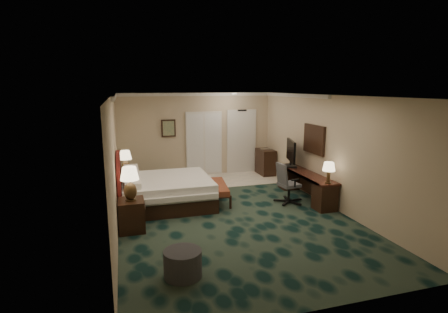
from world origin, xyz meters
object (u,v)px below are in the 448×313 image
object	(u,v)px
ottoman	(183,263)
minibar	(265,162)
lamp_near	(130,184)
desk	(305,185)
nightstand_near	(132,215)
lamp_far	(126,162)
desk_chair	(289,183)
tv	(291,153)
bed	(167,191)
bed_bench	(216,193)
nightstand_far	(127,183)

from	to	relation	value
ottoman	minibar	bearing A→B (deg)	56.23
lamp_near	desk	xyz separation A→B (m)	(4.44, 0.93, -0.65)
nightstand_near	ottoman	distance (m)	2.17
lamp_far	desk_chair	bearing A→B (deg)	-28.26
lamp_near	tv	size ratio (longest dim) A/B	0.72
ottoman	desk	distance (m)	4.77
desk_chair	lamp_near	bearing A→B (deg)	-177.00
ottoman	minibar	world-z (taller)	minibar
lamp_near	minibar	xyz separation A→B (m)	(4.45, 3.59, -0.57)
bed	tv	distance (m)	3.58
nightstand_near	ottoman	size ratio (longest dim) A/B	1.08
nightstand_near	bed_bench	xyz separation A→B (m)	(2.13, 1.26, -0.09)
nightstand_near	desk	xyz separation A→B (m)	(4.45, 0.89, 0.02)
ottoman	nightstand_near	bearing A→B (deg)	108.78
bed_bench	desk_chair	bearing A→B (deg)	-10.95
minibar	nightstand_far	bearing A→B (deg)	-170.08
ottoman	desk	xyz separation A→B (m)	(3.75, 2.95, 0.13)
lamp_far	ottoman	bearing A→B (deg)	-81.23
nightstand_far	lamp_near	xyz separation A→B (m)	(0.05, -2.80, 0.72)
nightstand_near	nightstand_far	world-z (taller)	nightstand_near
lamp_far	tv	distance (m)	4.58
lamp_far	bed_bench	distance (m)	2.72
nightstand_near	desk_chair	world-z (taller)	desk_chair
nightstand_near	tv	distance (m)	4.75
lamp_near	nightstand_near	bearing A→B (deg)	94.39
nightstand_near	nightstand_far	bearing A→B (deg)	90.90
bed	nightstand_near	world-z (taller)	bed
lamp_near	lamp_far	xyz separation A→B (m)	(-0.05, 2.80, -0.13)
bed	tv	world-z (taller)	tv
bed_bench	ottoman	xyz separation A→B (m)	(-1.43, -3.31, -0.02)
bed	desk_chair	bearing A→B (deg)	-13.82
nightstand_near	desk_chair	bearing A→B (deg)	9.78
ottoman	desk_chair	xyz separation A→B (m)	(3.17, 2.72, 0.31)
bed	nightstand_far	xyz separation A→B (m)	(-0.94, 1.37, -0.07)
ottoman	desk	size ratio (longest dim) A/B	0.25
nightstand_far	ottoman	size ratio (longest dim) A/B	0.90
tv	desk_chair	bearing A→B (deg)	-102.47
bed	desk	xyz separation A→B (m)	(3.55, -0.50, 0.00)
bed_bench	desk	bearing A→B (deg)	-1.04
ottoman	tv	size ratio (longest dim) A/B	0.61
ottoman	tv	distance (m)	5.30
bed	nightstand_far	world-z (taller)	bed
lamp_near	ottoman	size ratio (longest dim) A/B	1.17
desk_chair	bed_bench	bearing A→B (deg)	153.91
desk	minibar	xyz separation A→B (m)	(0.00, 2.66, 0.08)
desk	lamp_far	bearing A→B (deg)	157.35
nightstand_near	lamp_near	xyz separation A→B (m)	(0.00, -0.03, 0.67)
bed	nightstand_near	size ratio (longest dim) A/B	3.33
nightstand_far	desk_chair	xyz separation A→B (m)	(3.91, -2.11, 0.25)
nightstand_far	bed_bench	distance (m)	2.65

